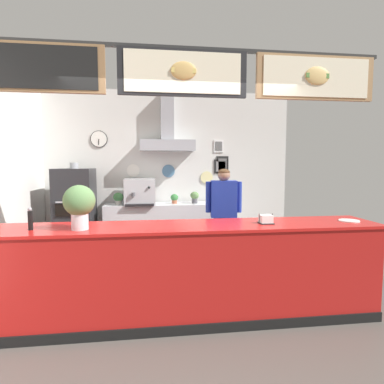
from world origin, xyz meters
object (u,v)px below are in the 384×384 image
shop_worker (224,217)px  basil_vase (79,204)px  espresso_machine (140,192)px  pepper_grinder (30,219)px  potted_sage (118,198)px  napkin_holder (266,220)px  pizza_oven (76,214)px  potted_rosemary (195,197)px  condiment_plate (349,221)px  potted_oregano (174,198)px

shop_worker → basil_vase: size_ratio=3.65×
espresso_machine → pepper_grinder: size_ratio=2.53×
potted_sage → napkin_holder: size_ratio=1.43×
espresso_machine → napkin_holder: espresso_machine is taller
espresso_machine → pizza_oven: bearing=-170.3°
potted_rosemary → espresso_machine: bearing=-179.9°
condiment_plate → shop_worker: bearing=126.9°
shop_worker → potted_rosemary: (-0.29, 1.12, 0.19)m
espresso_machine → basil_vase: (-0.48, -2.61, 0.12)m
potted_rosemary → basil_vase: (-1.47, -2.61, 0.22)m
basil_vase → shop_worker: bearing=40.4°
pizza_oven → basil_vase: 2.54m
potted_oregano → condiment_plate: size_ratio=0.81×
potted_rosemary → condiment_plate: (1.36, -2.54, -0.02)m
basil_vase → condiment_plate: basil_vase is taller
potted_oregano → basil_vase: bearing=-112.7°
potted_sage → napkin_holder: bearing=-55.0°
shop_worker → potted_oregano: size_ratio=8.93×
pizza_oven → condiment_plate: pizza_oven is taller
espresso_machine → potted_sage: bearing=-179.1°
shop_worker → potted_rosemary: bearing=-68.4°
pizza_oven → potted_sage: size_ratio=7.66×
potted_rosemary → potted_sage: bearing=-179.7°
basil_vase → pepper_grinder: bearing=175.2°
pizza_oven → potted_oregano: bearing=6.8°
pizza_oven → espresso_machine: pizza_oven is taller
potted_oregano → napkin_holder: napkin_holder is taller
pizza_oven → potted_rosemary: (2.07, 0.19, 0.25)m
espresso_machine → potted_sage: (-0.38, -0.01, -0.11)m
espresso_machine → napkin_holder: bearing=-61.2°
potted_rosemary → basil_vase: 3.00m
pizza_oven → shop_worker: pizza_oven is taller
espresso_machine → napkin_holder: size_ratio=3.64×
potted_oregano → shop_worker: bearing=-59.9°
basil_vase → condiment_plate: bearing=1.4°
potted_sage → pepper_grinder: size_ratio=0.99×
pepper_grinder → basil_vase: basil_vase is taller
potted_rosemary → napkin_holder: 2.58m
potted_sage → basil_vase: (-0.09, -2.60, 0.22)m
pizza_oven → shop_worker: bearing=-21.5°
pepper_grinder → napkin_holder: 2.34m
pepper_grinder → potted_oregano: bearing=59.0°
potted_sage → potted_oregano: potted_sage is taller
espresso_machine → basil_vase: bearing=-100.4°
shop_worker → pizza_oven: bearing=-14.3°
potted_sage → pizza_oven: bearing=-165.6°
shop_worker → pepper_grinder: (-2.22, -1.46, 0.27)m
shop_worker → espresso_machine: (-1.28, 1.12, 0.29)m
pizza_oven → basil_vase: pizza_oven is taller
espresso_machine → pepper_grinder: espresso_machine is taller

